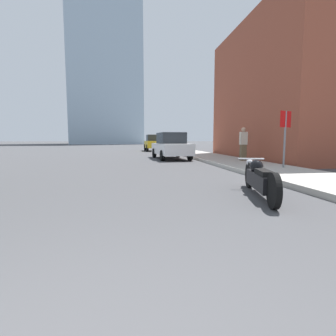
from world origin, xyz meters
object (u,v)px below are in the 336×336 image
object	(u,v)px
motorcycle	(259,178)
parked_car_yellow	(154,143)
parked_car_white	(171,146)
pedestrian	(243,144)
stop_sign	(285,129)

from	to	relation	value
motorcycle	parked_car_yellow	bearing A→B (deg)	104.63
parked_car_white	pedestrian	bearing A→B (deg)	-53.12
motorcycle	pedestrian	distance (m)	7.94
pedestrian	parked_car_white	bearing A→B (deg)	131.00
parked_car_yellow	pedestrian	world-z (taller)	pedestrian
parked_car_yellow	pedestrian	size ratio (longest dim) A/B	2.43
parked_car_yellow	pedestrian	distance (m)	15.58
stop_sign	pedestrian	distance (m)	3.44
motorcycle	pedestrian	bearing A→B (deg)	82.57
motorcycle	pedestrian	xyz separation A→B (m)	(2.93, 7.35, 0.63)
motorcycle	stop_sign	world-z (taller)	stop_sign
motorcycle	stop_sign	distance (m)	5.13
parked_car_yellow	parked_car_white	bearing A→B (deg)	-92.23
parked_car_yellow	stop_sign	distance (m)	18.94
parked_car_white	pedestrian	xyz separation A→B (m)	(3.12, -3.59, 0.20)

